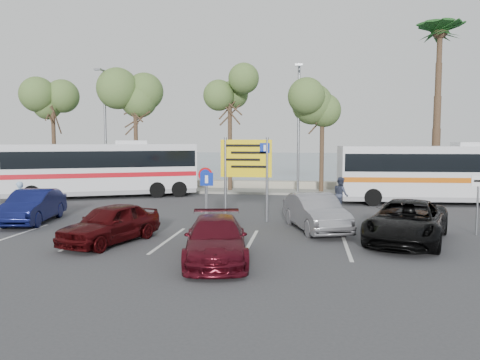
# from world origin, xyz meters

# --- Properties ---
(ground) EXTENTS (120.00, 120.00, 0.00)m
(ground) POSITION_xyz_m (0.00, 0.00, 0.00)
(ground) COLOR #363638
(ground) RESTS_ON ground
(kerb_strip) EXTENTS (44.00, 2.40, 0.15)m
(kerb_strip) POSITION_xyz_m (0.00, 14.00, 0.07)
(kerb_strip) COLOR gray
(kerb_strip) RESTS_ON ground
(seawall) EXTENTS (48.00, 0.80, 0.60)m
(seawall) POSITION_xyz_m (0.00, 16.00, 0.30)
(seawall) COLOR #A59D84
(seawall) RESTS_ON ground
(sea) EXTENTS (140.00, 140.00, 0.00)m
(sea) POSITION_xyz_m (0.00, 60.00, 0.01)
(sea) COLOR #3D5662
(sea) RESTS_ON ground
(tree_far_left) EXTENTS (3.20, 3.20, 7.60)m
(tree_far_left) POSITION_xyz_m (-14.00, 14.00, 6.33)
(tree_far_left) COLOR #382619
(tree_far_left) RESTS_ON kerb_strip
(tree_left) EXTENTS (3.20, 3.20, 7.20)m
(tree_left) POSITION_xyz_m (-8.00, 14.00, 6.00)
(tree_left) COLOR #382619
(tree_left) RESTS_ON kerb_strip
(tree_mid) EXTENTS (3.20, 3.20, 8.00)m
(tree_mid) POSITION_xyz_m (-1.50, 14.00, 6.65)
(tree_mid) COLOR #382619
(tree_mid) RESTS_ON kerb_strip
(tree_right) EXTENTS (3.20, 3.20, 7.40)m
(tree_right) POSITION_xyz_m (4.50, 14.00, 6.17)
(tree_right) COLOR #382619
(tree_right) RESTS_ON kerb_strip
(palm_tree) EXTENTS (4.80, 4.80, 11.20)m
(palm_tree) POSITION_xyz_m (11.50, 14.00, 9.87)
(palm_tree) COLOR #382619
(palm_tree) RESTS_ON kerb_strip
(street_lamp_left) EXTENTS (0.45, 1.15, 8.01)m
(street_lamp_left) POSITION_xyz_m (-10.00, 13.52, 4.60)
(street_lamp_left) COLOR slate
(street_lamp_left) RESTS_ON kerb_strip
(street_lamp_right) EXTENTS (0.45, 1.15, 8.01)m
(street_lamp_right) POSITION_xyz_m (3.00, 13.52, 4.60)
(street_lamp_right) COLOR slate
(street_lamp_right) RESTS_ON kerb_strip
(direction_sign) EXTENTS (2.20, 0.12, 3.60)m
(direction_sign) POSITION_xyz_m (1.00, 3.20, 2.43)
(direction_sign) COLOR slate
(direction_sign) RESTS_ON ground
(sign_no_stop) EXTENTS (0.60, 0.08, 2.35)m
(sign_no_stop) POSITION_xyz_m (-0.60, 2.38, 1.58)
(sign_no_stop) COLOR slate
(sign_no_stop) RESTS_ON ground
(sign_parking) EXTENTS (0.50, 0.07, 2.25)m
(sign_parking) POSITION_xyz_m (-0.20, 0.79, 1.47)
(sign_parking) COLOR slate
(sign_parking) RESTS_ON ground
(sign_taxi) EXTENTS (0.50, 0.07, 2.20)m
(sign_taxi) POSITION_xyz_m (9.80, 1.49, 1.42)
(sign_taxi) COLOR slate
(sign_taxi) RESTS_ON ground
(lane_markings) EXTENTS (12.02, 4.20, 0.01)m
(lane_markings) POSITION_xyz_m (-1.14, -1.00, 0.00)
(lane_markings) COLOR silver
(lane_markings) RESTS_ON ground
(coach_bus_left) EXTENTS (11.02, 6.76, 3.44)m
(coach_bus_left) POSITION_xyz_m (-8.62, 10.09, 1.60)
(coach_bus_left) COLOR silver
(coach_bus_left) RESTS_ON ground
(coach_bus_right) EXTENTS (10.92, 3.05, 3.36)m
(coach_bus_right) POSITION_xyz_m (10.73, 9.95, 1.56)
(coach_bus_right) COLOR silver
(coach_bus_right) RESTS_ON ground
(car_blue) EXTENTS (2.18, 4.42, 1.39)m
(car_blue) POSITION_xyz_m (-7.88, 1.50, 0.70)
(car_blue) COLOR #0F1549
(car_blue) RESTS_ON ground
(car_maroon) EXTENTS (2.54, 4.59, 1.26)m
(car_maroon) POSITION_xyz_m (1.00, -3.50, 0.63)
(car_maroon) COLOR #4F0D18
(car_maroon) RESTS_ON ground
(car_red) EXTENTS (2.75, 4.25, 1.35)m
(car_red) POSITION_xyz_m (-3.00, -1.71, 0.67)
(car_red) COLOR #3E080B
(car_red) RESTS_ON ground
(suv_black) EXTENTS (3.87, 5.61, 1.42)m
(suv_black) POSITION_xyz_m (7.00, -0.11, 0.71)
(suv_black) COLOR black
(suv_black) RESTS_ON ground
(car_silver_b) EXTENTS (2.75, 4.54, 1.41)m
(car_silver_b) POSITION_xyz_m (3.93, 1.50, 0.71)
(car_silver_b) COLOR gray
(car_silver_b) RESTS_ON ground
(pedestrian_near) EXTENTS (0.72, 0.71, 1.67)m
(pedestrian_near) POSITION_xyz_m (-9.00, 2.32, 0.83)
(pedestrian_near) COLOR #96B7DA
(pedestrian_near) RESTS_ON ground
(pedestrian_far) EXTENTS (0.87, 0.99, 1.69)m
(pedestrian_far) POSITION_xyz_m (5.22, 6.50, 0.85)
(pedestrian_far) COLOR #353B4F
(pedestrian_far) RESTS_ON ground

